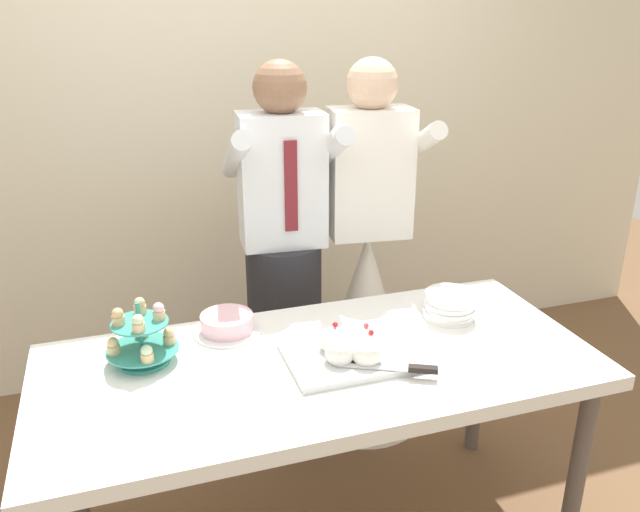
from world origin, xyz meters
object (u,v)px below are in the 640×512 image
object	(u,v)px
main_cake_tray	(352,348)
round_cake	(227,324)
person_groom	(284,281)
dessert_table	(320,380)
person_bride	(366,304)
cupcake_stand	(142,338)
plate_stack	(450,305)

from	to	relation	value
main_cake_tray	round_cake	size ratio (longest dim) A/B	1.75
person_groom	dessert_table	bearing A→B (deg)	-95.96
main_cake_tray	person_bride	bearing A→B (deg)	64.37
dessert_table	round_cake	distance (m)	0.39
dessert_table	main_cake_tray	distance (m)	0.16
cupcake_stand	person_bride	bearing A→B (deg)	28.45
dessert_table	person_bride	xyz separation A→B (m)	(0.45, 0.71, -0.12)
main_cake_tray	person_groom	xyz separation A→B (m)	(-0.02, 0.74, -0.07)
cupcake_stand	person_bride	xyz separation A→B (m)	(0.99, 0.54, -0.28)
plate_stack	person_groom	bearing A→B (deg)	129.75
cupcake_stand	round_cake	xyz separation A→B (m)	(0.29, 0.11, -0.05)
person_bride	cupcake_stand	bearing A→B (deg)	-151.55
person_groom	person_bride	world-z (taller)	same
cupcake_stand	person_groom	bearing A→B (deg)	41.44
round_cake	main_cake_tray	bearing A→B (deg)	-41.72
cupcake_stand	main_cake_tray	bearing A→B (deg)	-17.29
cupcake_stand	plate_stack	distance (m)	1.09
round_cake	person_groom	distance (m)	0.54
main_cake_tray	plate_stack	bearing A→B (deg)	21.18
dessert_table	main_cake_tray	xyz separation A→B (m)	(0.10, -0.03, 0.12)
plate_stack	person_groom	world-z (taller)	person_groom
plate_stack	person_groom	distance (m)	0.74
round_cake	cupcake_stand	bearing A→B (deg)	-159.06
dessert_table	plate_stack	bearing A→B (deg)	14.61
dessert_table	main_cake_tray	bearing A→B (deg)	-17.38
plate_stack	round_cake	bearing A→B (deg)	170.24
person_groom	person_bride	xyz separation A→B (m)	(0.38, -0.00, -0.16)
cupcake_stand	round_cake	bearing A→B (deg)	20.94
main_cake_tray	dessert_table	bearing A→B (deg)	162.62
person_groom	main_cake_tray	bearing A→B (deg)	-88.09
person_groom	round_cake	bearing A→B (deg)	-126.87
main_cake_tray	person_bride	distance (m)	0.85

